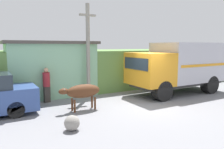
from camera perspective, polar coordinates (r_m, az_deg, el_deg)
name	(u,v)px	position (r m, az deg, el deg)	size (l,w,h in m)	color
ground_plane	(145,105)	(10.62, 8.63, -7.99)	(60.00, 60.00, 0.00)	gray
hillside_embankment	(92,68)	(15.57, -5.25, 1.69)	(32.00, 5.78, 2.52)	#608C47
building_backdrop	(51,68)	(12.87, -15.57, 1.57)	(4.96, 2.70, 3.08)	#8CC69E
cargo_truck	(180,65)	(13.56, 17.26, 2.32)	(6.08, 2.42, 3.00)	#2D2D2D
brown_cow	(83,91)	(9.65, -7.71, -4.41)	(1.87, 0.60, 1.15)	#512D19
pedestrian_on_hill	(47,83)	(11.36, -16.74, -2.25)	(0.41, 0.41, 1.75)	#38332D
utility_pole	(88,49)	(11.82, -6.28, 6.56)	(0.90, 0.21, 5.03)	gray
roadside_rock	(72,123)	(7.59, -10.43, -12.34)	(0.52, 0.52, 0.52)	gray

